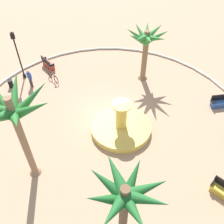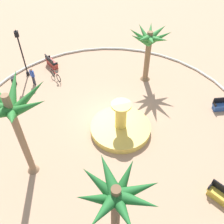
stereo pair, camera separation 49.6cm
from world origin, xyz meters
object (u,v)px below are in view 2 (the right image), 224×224
Objects in this scene: lamppost at (21,50)px; bench_southeast at (223,106)px; palm_tree_by_curb at (116,200)px; fountain at (120,127)px; trash_bin at (14,81)px; bench_west at (222,197)px; palm_tree_near_fountain at (149,42)px; bicycle_red_frame at (56,75)px; bench_north at (52,63)px; palm_tree_mid_plaza at (11,112)px; person_cyclist_helmet at (32,76)px.

bench_southeast is at bearing 149.31° from lamppost.
palm_tree_by_curb is 3.22× the size of bench_southeast.
fountain reaches higher than trash_bin.
bench_west is 0.99× the size of bench_southeast.
palm_tree_near_fountain is 12.13m from bench_west.
lamppost is 2.67m from trash_bin.
palm_tree_near_fountain reaches higher than lamppost.
bench_southeast is 1.04× the size of bicycle_red_frame.
bench_west and bench_north have the same top height.
fountain is 2.51× the size of bench_north.
palm_tree_mid_plaza is at bearing -25.34° from bench_west.
lamppost is at bearing -71.45° from person_cyclist_helmet.
palm_tree_near_fountain reaches higher than bicycle_red_frame.
bench_southeast is (-10.50, -7.05, -3.86)m from palm_tree_by_curb.
palm_tree_near_fountain reaches higher than trash_bin.
palm_tree_by_curb is (2.33, 6.96, 3.87)m from fountain.
lamppost is at bearing -76.20° from palm_tree_by_curb.
palm_tree_by_curb is 3.25× the size of bench_west.
palm_tree_near_fountain is 13.72m from palm_tree_by_curb.
bench_north reaches higher than bicycle_red_frame.
trash_bin is 1.80m from person_cyclist_helmet.
fountain is 0.97× the size of lamppost.
bicycle_red_frame is (-3.54, 0.11, -0.00)m from trash_bin.
palm_tree_mid_plaza reaches higher than palm_tree_near_fountain.
trash_bin is 0.46× the size of bicycle_red_frame.
bench_west is at bearing 115.96° from bench_north.
palm_tree_near_fountain is 1.09× the size of lamppost.
palm_tree_by_curb is at bearing 108.97° from trash_bin.
palm_tree_mid_plaza is 11.82m from bench_west.
palm_tree_by_curb is 13.23m from bench_southeast.
lamppost is (14.32, -8.50, 2.18)m from bench_southeast.
palm_tree_near_fountain is 8.46m from bicycle_red_frame.
palm_tree_by_curb is 16.10m from lamppost.
bicycle_red_frame is at bearing -170.14° from person_cyclist_helmet.
trash_bin is at bearing -51.25° from bench_west.
bicycle_red_frame is (-2.41, 1.24, -2.14)m from lamppost.
palm_tree_near_fountain is at bearing 168.89° from trash_bin.
trash_bin is (4.96, -14.43, -3.82)m from palm_tree_by_curb.
palm_tree_by_curb is 3.25× the size of person_cyclist_helmet.
bench_southeast is 13.96m from bicycle_red_frame.
bench_southeast is at bearing 129.97° from palm_tree_near_fountain.
palm_tree_mid_plaza is at bearing 35.42° from palm_tree_near_fountain.
bench_west is 2.25× the size of trash_bin.
person_cyclist_helmet is at bearing -92.71° from palm_tree_mid_plaza.
bench_north is 1.05× the size of bicycle_red_frame.
palm_tree_by_curb is 3.19× the size of bench_north.
bicycle_red_frame is at bearing 178.14° from trash_bin.
person_cyclist_helmet is at bearing 9.86° from bicycle_red_frame.
palm_tree_mid_plaza reaches higher than person_cyclist_helmet.
fountain is 8.17m from bench_southeast.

